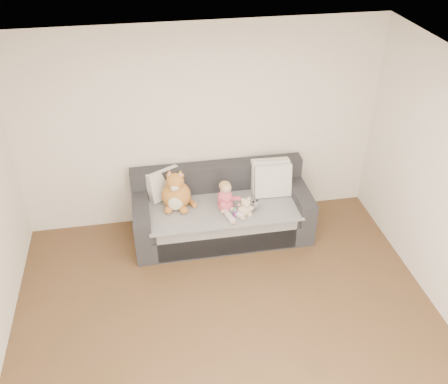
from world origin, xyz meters
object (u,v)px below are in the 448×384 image
object	(u,v)px
plush_cat	(176,194)
sippy_cup	(235,212)
teddy_bear	(246,208)
toddler	(227,199)
sofa	(221,212)

from	to	relation	value
plush_cat	sippy_cup	world-z (taller)	plush_cat
plush_cat	teddy_bear	distance (m)	0.86
toddler	teddy_bear	bearing A→B (deg)	-51.03
plush_cat	sippy_cup	size ratio (longest dim) A/B	4.86
sofa	sippy_cup	bearing A→B (deg)	-70.25
sippy_cup	toddler	bearing A→B (deg)	124.75
toddler	plush_cat	bearing A→B (deg)	140.66
plush_cat	teddy_bear	bearing A→B (deg)	-11.26
plush_cat	teddy_bear	world-z (taller)	plush_cat
sofa	teddy_bear	world-z (taller)	sofa
sofa	teddy_bear	bearing A→B (deg)	-52.61
sofa	toddler	bearing A→B (deg)	-80.91
sippy_cup	sofa	bearing A→B (deg)	109.75
teddy_bear	sippy_cup	size ratio (longest dim) A/B	2.22
toddler	teddy_bear	xyz separation A→B (m)	(0.21, -0.12, -0.07)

